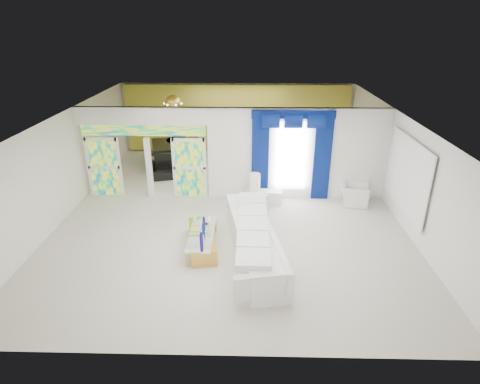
{
  "coord_description": "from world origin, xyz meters",
  "views": [
    {
      "loc": [
        0.55,
        -11.33,
        5.54
      ],
      "look_at": [
        0.3,
        -1.2,
        1.1
      ],
      "focal_mm": 29.78,
      "sensor_mm": 36.0,
      "label": 1
    }
  ],
  "objects_px": {
    "coffee_table": "(202,240)",
    "armchair": "(354,193)",
    "console_table": "(263,196)",
    "white_sofa": "(254,241)",
    "grand_piano": "(171,154)"
  },
  "relations": [
    {
      "from": "console_table",
      "to": "grand_piano",
      "type": "distance_m",
      "value": 5.07
    },
    {
      "from": "coffee_table",
      "to": "armchair",
      "type": "relative_size",
      "value": 1.89
    },
    {
      "from": "coffee_table",
      "to": "grand_piano",
      "type": "bearing_deg",
      "value": 107.25
    },
    {
      "from": "grand_piano",
      "to": "white_sofa",
      "type": "bearing_deg",
      "value": -78.72
    },
    {
      "from": "white_sofa",
      "to": "coffee_table",
      "type": "xyz_separation_m",
      "value": [
        -1.35,
        0.3,
        -0.18
      ]
    },
    {
      "from": "console_table",
      "to": "coffee_table",
      "type": "bearing_deg",
      "value": -120.42
    },
    {
      "from": "white_sofa",
      "to": "coffee_table",
      "type": "height_order",
      "value": "white_sofa"
    },
    {
      "from": "armchair",
      "to": "grand_piano",
      "type": "relative_size",
      "value": 0.55
    },
    {
      "from": "console_table",
      "to": "white_sofa",
      "type": "bearing_deg",
      "value": -96.17
    },
    {
      "from": "coffee_table",
      "to": "grand_piano",
      "type": "xyz_separation_m",
      "value": [
        -1.98,
        6.37,
        0.25
      ]
    },
    {
      "from": "grand_piano",
      "to": "console_table",
      "type": "bearing_deg",
      "value": -58.72
    },
    {
      "from": "coffee_table",
      "to": "armchair",
      "type": "height_order",
      "value": "armchair"
    },
    {
      "from": "coffee_table",
      "to": "console_table",
      "type": "bearing_deg",
      "value": 59.58
    },
    {
      "from": "white_sofa",
      "to": "grand_piano",
      "type": "relative_size",
      "value": 2.28
    },
    {
      "from": "white_sofa",
      "to": "console_table",
      "type": "relative_size",
      "value": 3.45
    }
  ]
}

